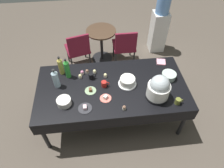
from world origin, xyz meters
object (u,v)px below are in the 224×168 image
(cupcake_rose, at_px, (124,108))
(coffee_mug_black, at_px, (91,76))
(coffee_mug_olive, at_px, (178,101))
(water_cooler, at_px, (159,26))
(cupcake_berry, at_px, (95,72))
(dessert_plate_sage, at_px, (90,90))
(cupcake_lemon, at_px, (80,76))
(slow_cooker, at_px, (159,88))
(ceramic_snack_bowl, at_px, (64,102))
(cupcake_vanilla, at_px, (87,71))
(soda_bottle_ginger_ale, at_px, (61,66))
(glass_salad_bowl, at_px, (169,76))
(cupcake_cocoa, at_px, (82,73))
(potluck_table, at_px, (112,89))
(soda_bottle_lime_soda, at_px, (67,69))
(maroon_chair_left, at_px, (78,48))
(dessert_plate_coral, at_px, (106,98))
(round_cafe_table, at_px, (101,40))
(cupcake_mint, at_px, (105,75))
(maroon_chair_right, at_px, (125,45))
(frosted_layer_cake, at_px, (127,81))
(dessert_plate_charcoal, at_px, (85,108))
(coffee_mug_red, at_px, (104,84))
(soda_bottle_water, at_px, (56,79))

(cupcake_rose, xyz_separation_m, coffee_mug_black, (-0.41, 0.61, 0.02))
(coffee_mug_olive, distance_m, water_cooler, 2.19)
(cupcake_berry, relative_size, water_cooler, 0.05)
(dessert_plate_sage, distance_m, cupcake_lemon, 0.32)
(slow_cooker, bearing_deg, ceramic_snack_bowl, 179.23)
(coffee_mug_black, bearing_deg, cupcake_berry, 63.66)
(cupcake_vanilla, distance_m, soda_bottle_ginger_ale, 0.41)
(ceramic_snack_bowl, xyz_separation_m, soda_bottle_ginger_ale, (-0.06, 0.61, 0.10))
(glass_salad_bowl, distance_m, cupcake_cocoa, 1.32)
(potluck_table, xyz_separation_m, soda_bottle_lime_soda, (-0.64, 0.28, 0.22))
(potluck_table, distance_m, ceramic_snack_bowl, 0.73)
(coffee_mug_olive, xyz_separation_m, maroon_chair_left, (-1.38, 1.71, -0.30))
(ceramic_snack_bowl, relative_size, water_cooler, 0.16)
(dessert_plate_coral, height_order, round_cafe_table, dessert_plate_coral)
(cupcake_mint, xyz_separation_m, coffee_mug_black, (-0.21, -0.01, 0.02))
(glass_salad_bowl, relative_size, cupcake_rose, 3.17)
(slow_cooker, relative_size, maroon_chair_right, 0.45)
(cupcake_mint, height_order, cupcake_cocoa, same)
(cupcake_mint, xyz_separation_m, cupcake_cocoa, (-0.35, 0.10, 0.00))
(frosted_layer_cake, distance_m, dessert_plate_charcoal, 0.73)
(dessert_plate_charcoal, height_order, coffee_mug_black, coffee_mug_black)
(cupcake_mint, height_order, coffee_mug_red, coffee_mug_red)
(potluck_table, height_order, round_cafe_table, potluck_table)
(ceramic_snack_bowl, xyz_separation_m, soda_bottle_water, (-0.12, 0.34, 0.10))
(cupcake_lemon, bearing_deg, dessert_plate_coral, -51.94)
(round_cafe_table, bearing_deg, cupcake_rose, -85.18)
(potluck_table, bearing_deg, glass_salad_bowl, 5.15)
(potluck_table, relative_size, soda_bottle_ginger_ale, 6.91)
(maroon_chair_left, bearing_deg, dessert_plate_sage, -81.03)
(dessert_plate_coral, relative_size, cupcake_lemon, 2.38)
(frosted_layer_cake, relative_size, coffee_mug_black, 2.38)
(potluck_table, xyz_separation_m, cupcake_berry, (-0.24, 0.30, 0.09))
(potluck_table, xyz_separation_m, coffee_mug_red, (-0.11, 0.02, 0.11))
(cupcake_cocoa, bearing_deg, cupcake_rose, -53.17)
(cupcake_vanilla, xyz_separation_m, soda_bottle_water, (-0.44, -0.22, 0.12))
(dessert_plate_sage, bearing_deg, water_cooler, 49.55)
(cupcake_rose, bearing_deg, cupcake_berry, 115.87)
(ceramic_snack_bowl, xyz_separation_m, cupcake_berry, (0.44, 0.55, -0.01))
(dessert_plate_charcoal, xyz_separation_m, cupcake_cocoa, (-0.03, 0.66, 0.02))
(dessert_plate_sage, height_order, coffee_mug_olive, coffee_mug_olive)
(soda_bottle_ginger_ale, bearing_deg, cupcake_vanilla, -6.44)
(soda_bottle_water, bearing_deg, cupcake_berry, 20.15)
(cupcake_berry, bearing_deg, dessert_plate_sage, -102.50)
(frosted_layer_cake, relative_size, dessert_plate_sage, 1.66)
(coffee_mug_black, bearing_deg, cupcake_mint, 2.58)
(maroon_chair_right, bearing_deg, round_cafe_table, 153.45)
(soda_bottle_water, relative_size, coffee_mug_black, 2.84)
(glass_salad_bowl, bearing_deg, maroon_chair_right, 111.03)
(cupcake_berry, xyz_separation_m, coffee_mug_olive, (1.09, -0.71, 0.01))
(ceramic_snack_bowl, bearing_deg, dessert_plate_sage, 28.01)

